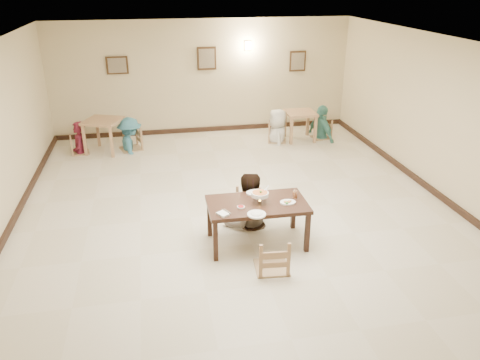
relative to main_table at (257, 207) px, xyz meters
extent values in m
plane|color=beige|center=(-0.08, 1.09, -0.65)|extent=(10.00, 10.00, 0.00)
plane|color=white|center=(-0.08, 1.09, 2.35)|extent=(10.00, 10.00, 0.00)
plane|color=beige|center=(-0.08, 6.09, 0.85)|extent=(10.00, 0.00, 10.00)
plane|color=beige|center=(-0.08, -3.91, 0.85)|extent=(10.00, 0.00, 10.00)
plane|color=beige|center=(3.92, 1.09, 0.85)|extent=(0.00, 10.00, 10.00)
cube|color=black|center=(-0.08, 6.06, -0.59)|extent=(8.00, 0.06, 0.12)
cube|color=black|center=(-4.05, 1.09, -0.59)|extent=(0.06, 10.00, 0.12)
cube|color=black|center=(3.89, 1.09, -0.59)|extent=(0.06, 10.00, 0.12)
cube|color=#342112|center=(-2.28, 6.05, 1.25)|extent=(0.55, 0.03, 0.45)
cube|color=gray|center=(-2.28, 6.04, 1.25)|extent=(0.45, 0.01, 0.37)
cube|color=#342112|center=(0.02, 6.05, 1.35)|extent=(0.50, 0.03, 0.60)
cube|color=gray|center=(0.02, 6.04, 1.35)|extent=(0.41, 0.01, 0.49)
cube|color=#342112|center=(2.52, 6.05, 1.20)|extent=(0.45, 0.03, 0.55)
cube|color=gray|center=(2.52, 6.04, 1.20)|extent=(0.37, 0.01, 0.45)
cube|color=#FFD88C|center=(1.12, 6.05, 1.65)|extent=(0.16, 0.05, 0.22)
cube|color=#341D13|center=(0.00, 0.00, 0.05)|extent=(1.57, 0.90, 0.06)
cube|color=#341D13|center=(-0.73, -0.37, -0.32)|extent=(0.07, 0.07, 0.67)
cube|color=#341D13|center=(0.72, -0.39, -0.32)|extent=(0.07, 0.07, 0.67)
cube|color=#341D13|center=(-0.72, 0.39, -0.32)|extent=(0.07, 0.07, 0.67)
cube|color=#341D13|center=(0.73, 0.37, -0.32)|extent=(0.07, 0.07, 0.67)
cube|color=tan|center=(-0.01, 0.76, -0.17)|extent=(0.49, 0.49, 0.05)
cube|color=tan|center=(0.06, -0.75, -0.18)|extent=(0.49, 0.49, 0.05)
imported|color=gray|center=(-0.01, 0.69, 0.29)|extent=(0.99, 0.82, 1.88)
torus|color=silver|center=(0.04, 0.00, 0.19)|extent=(0.21, 0.21, 0.01)
cylinder|color=silver|center=(0.04, 0.00, 0.10)|extent=(0.06, 0.06, 0.03)
cone|color=#FFA526|center=(0.04, 0.00, 0.14)|extent=(0.03, 0.03, 0.05)
cylinder|color=white|center=(0.04, 0.00, 0.23)|extent=(0.27, 0.27, 0.06)
cylinder|color=#B45824|center=(0.04, 0.00, 0.25)|extent=(0.24, 0.24, 0.01)
sphere|color=#2D7223|center=(0.05, -0.01, 0.27)|extent=(0.04, 0.04, 0.04)
cylinder|color=silver|center=(0.15, 0.06, 0.28)|extent=(0.13, 0.08, 0.09)
cylinder|color=silver|center=(0.13, 0.05, 0.14)|extent=(0.01, 0.01, 0.12)
cylinder|color=silver|center=(-0.04, 0.05, 0.14)|extent=(0.01, 0.01, 0.12)
cylinder|color=silver|center=(0.04, -0.09, 0.14)|extent=(0.01, 0.01, 0.12)
cylinder|color=white|center=(0.05, 0.34, 0.09)|extent=(0.31, 0.31, 0.02)
ellipsoid|color=white|center=(0.05, 0.34, 0.10)|extent=(0.20, 0.17, 0.07)
cylinder|color=white|center=(-0.10, -0.40, 0.09)|extent=(0.28, 0.28, 0.02)
ellipsoid|color=white|center=(-0.10, -0.40, 0.10)|extent=(0.18, 0.16, 0.06)
cylinder|color=white|center=(0.47, -0.10, 0.09)|extent=(0.25, 0.25, 0.02)
sphere|color=#2D7223|center=(0.43, -0.16, 0.11)|extent=(0.04, 0.04, 0.04)
cylinder|color=white|center=(-0.28, -0.12, 0.09)|extent=(0.12, 0.12, 0.02)
cylinder|color=#97070A|center=(-0.28, -0.12, 0.10)|extent=(0.09, 0.09, 0.01)
cube|color=white|center=(-0.60, -0.30, 0.10)|extent=(0.19, 0.21, 0.03)
cube|color=silver|center=(-0.54, -0.21, 0.09)|extent=(0.09, 0.17, 0.01)
cube|color=silver|center=(-0.51, -0.21, 0.09)|extent=(0.09, 0.17, 0.01)
cylinder|color=white|center=(0.63, 0.06, 0.15)|extent=(0.07, 0.07, 0.14)
cylinder|color=orange|center=(0.63, 0.06, 0.14)|extent=(0.06, 0.06, 0.10)
cube|color=#A87F5C|center=(-2.70, 4.93, 0.13)|extent=(1.06, 1.06, 0.06)
cube|color=#A87F5C|center=(-3.15, 4.74, -0.28)|extent=(0.07, 0.07, 0.75)
cube|color=#A87F5C|center=(-2.50, 4.48, -0.28)|extent=(0.07, 0.07, 0.75)
cube|color=#A87F5C|center=(-2.89, 5.38, -0.28)|extent=(0.07, 0.07, 0.75)
cube|color=#A87F5C|center=(-2.24, 5.12, -0.28)|extent=(0.07, 0.07, 0.75)
cube|color=#A87F5C|center=(2.28, 4.88, 0.07)|extent=(0.77, 0.77, 0.06)
cube|color=#A87F5C|center=(1.96, 4.57, -0.30)|extent=(0.07, 0.07, 0.70)
cube|color=#A87F5C|center=(2.59, 4.56, -0.30)|extent=(0.07, 0.07, 0.70)
cube|color=#A87F5C|center=(1.97, 5.20, -0.30)|extent=(0.07, 0.07, 0.70)
cube|color=#A87F5C|center=(2.61, 5.19, -0.30)|extent=(0.07, 0.07, 0.70)
cube|color=tan|center=(-3.30, 4.92, -0.25)|extent=(0.41, 0.41, 0.04)
cube|color=tan|center=(-2.09, 4.97, -0.17)|extent=(0.50, 0.50, 0.05)
cube|color=tan|center=(1.67, 4.86, -0.21)|extent=(0.46, 0.46, 0.05)
cube|color=tan|center=(2.89, 4.91, -0.22)|extent=(0.44, 0.44, 0.05)
imported|color=maroon|center=(-3.30, 4.92, 0.14)|extent=(0.43, 0.61, 1.59)
imported|color=teal|center=(-2.09, 4.97, 0.16)|extent=(0.81, 1.15, 1.62)
imported|color=silver|center=(1.67, 4.86, 0.21)|extent=(0.64, 0.90, 1.72)
imported|color=teal|center=(2.89, 4.91, 0.24)|extent=(0.72, 1.12, 1.78)
camera|label=1|loc=(-1.53, -6.40, 3.37)|focal=35.00mm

